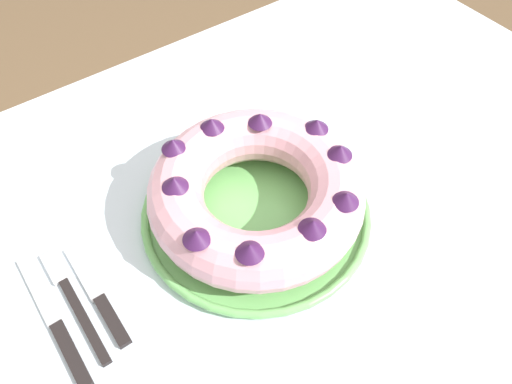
{
  "coord_description": "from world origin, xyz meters",
  "views": [
    {
      "loc": [
        -0.24,
        -0.32,
        1.37
      ],
      "look_at": [
        0.01,
        0.03,
        0.83
      ],
      "focal_mm": 35.0,
      "sensor_mm": 36.0,
      "label": 1
    }
  ],
  "objects_px": {
    "fork": "(71,296)",
    "cake_knife": "(101,300)",
    "serving_knife": "(57,326)",
    "bundt_cake": "(256,191)",
    "serving_dish": "(256,213)"
  },
  "relations": [
    {
      "from": "serving_dish",
      "to": "fork",
      "type": "height_order",
      "value": "serving_dish"
    },
    {
      "from": "bundt_cake",
      "to": "fork",
      "type": "xyz_separation_m",
      "value": [
        -0.27,
        0.03,
        -0.05
      ]
    },
    {
      "from": "bundt_cake",
      "to": "serving_knife",
      "type": "height_order",
      "value": "bundt_cake"
    },
    {
      "from": "bundt_cake",
      "to": "serving_knife",
      "type": "distance_m",
      "value": 0.31
    },
    {
      "from": "serving_dish",
      "to": "bundt_cake",
      "type": "xyz_separation_m",
      "value": [
        0.0,
        -0.0,
        0.05
      ]
    },
    {
      "from": "fork",
      "to": "cake_knife",
      "type": "xyz_separation_m",
      "value": [
        0.03,
        -0.03,
        0.0
      ]
    },
    {
      "from": "serving_dish",
      "to": "serving_knife",
      "type": "distance_m",
      "value": 0.3
    },
    {
      "from": "serving_knife",
      "to": "cake_knife",
      "type": "height_order",
      "value": "same"
    },
    {
      "from": "fork",
      "to": "cake_knife",
      "type": "bearing_deg",
      "value": -42.03
    },
    {
      "from": "serving_dish",
      "to": "fork",
      "type": "bearing_deg",
      "value": 172.72
    },
    {
      "from": "cake_knife",
      "to": "serving_knife",
      "type": "bearing_deg",
      "value": -179.59
    },
    {
      "from": "bundt_cake",
      "to": "serving_dish",
      "type": "bearing_deg",
      "value": 113.52
    },
    {
      "from": "serving_dish",
      "to": "serving_knife",
      "type": "relative_size",
      "value": 1.57
    },
    {
      "from": "serving_dish",
      "to": "fork",
      "type": "distance_m",
      "value": 0.27
    },
    {
      "from": "serving_dish",
      "to": "cake_knife",
      "type": "height_order",
      "value": "serving_dish"
    }
  ]
}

